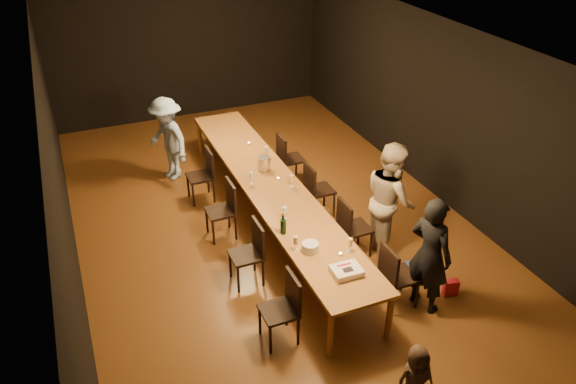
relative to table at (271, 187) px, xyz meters
name	(u,v)px	position (x,y,z in m)	size (l,w,h in m)	color
ground	(272,224)	(0.00, 0.00, -0.70)	(10.00, 10.00, 0.00)	#4A2912
room_shell	(270,105)	(0.00, 0.00, 1.38)	(6.04, 10.04, 3.02)	black
table	(271,187)	(0.00, 0.00, 0.00)	(0.90, 6.00, 0.75)	brown
chair_right_0	(400,275)	(0.85, -2.40, -0.24)	(0.42, 0.42, 0.93)	black
chair_right_1	(355,227)	(0.85, -1.20, -0.24)	(0.42, 0.42, 0.93)	black
chair_right_2	(320,189)	(0.85, 0.00, -0.24)	(0.42, 0.42, 0.93)	black
chair_right_3	(291,158)	(0.85, 1.20, -0.24)	(0.42, 0.42, 0.93)	black
chair_left_0	(279,310)	(-0.85, -2.40, -0.24)	(0.42, 0.42, 0.93)	black
chair_left_1	(246,254)	(-0.85, -1.20, -0.24)	(0.42, 0.42, 0.93)	black
chair_left_2	(220,211)	(-0.85, 0.00, -0.24)	(0.42, 0.42, 0.93)	black
chair_left_3	(200,176)	(-0.85, 1.20, -0.24)	(0.42, 0.42, 0.93)	black
woman_birthday	(430,255)	(1.15, -2.57, 0.12)	(0.60, 0.40, 1.65)	black
woman_tan	(390,199)	(1.33, -1.31, 0.19)	(0.87, 0.68, 1.79)	#BDA78E
man_blue	(168,139)	(-1.15, 2.19, 0.08)	(1.01, 0.58, 1.56)	#9BBCF0
child	(415,379)	(0.09, -3.89, -0.26)	(0.43, 0.28, 0.87)	#412E24
gift_bag_red	(451,287)	(1.61, -2.54, -0.58)	(0.20, 0.11, 0.23)	red
gift_bag_blue	(413,271)	(1.33, -2.07, -0.57)	(0.22, 0.15, 0.27)	blue
birthday_cake	(346,271)	(0.05, -2.41, 0.09)	(0.37, 0.30, 0.09)	white
plate_stack	(310,247)	(-0.17, -1.82, 0.11)	(0.22, 0.22, 0.12)	silver
champagne_bottle	(283,223)	(-0.34, -1.31, 0.22)	(0.08, 0.08, 0.33)	black
ice_bucket	(264,164)	(0.07, 0.49, 0.16)	(0.21, 0.21, 0.23)	silver
wineglass_0	(296,243)	(-0.33, -1.72, 0.15)	(0.06, 0.06, 0.21)	beige
wineglass_1	(350,245)	(0.30, -2.03, 0.15)	(0.06, 0.06, 0.21)	beige
wineglass_2	(285,213)	(-0.19, -1.00, 0.15)	(0.06, 0.06, 0.21)	silver
wineglass_3	(292,181)	(0.26, -0.19, 0.15)	(0.06, 0.06, 0.21)	beige
wineglass_4	(251,178)	(-0.29, 0.13, 0.15)	(0.06, 0.06, 0.21)	silver
wineglass_5	(266,153)	(0.25, 0.86, 0.15)	(0.06, 0.06, 0.21)	silver
tealight_near	(340,254)	(0.15, -2.05, 0.06)	(0.05, 0.05, 0.03)	#B2B7B2
tealight_mid	(278,179)	(0.15, 0.09, 0.06)	(0.05, 0.05, 0.03)	#B2B7B2
tealight_far	(249,144)	(0.15, 1.48, 0.06)	(0.05, 0.05, 0.03)	#B2B7B2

